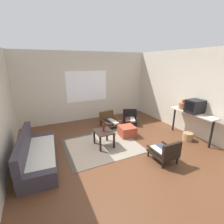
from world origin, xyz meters
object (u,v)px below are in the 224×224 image
wicker_basket (188,137)px  armchair_corner (130,118)px  ottoman_orange (127,131)px  clay_vase (183,106)px  glass_bottle (104,128)px  crt_television (195,106)px  coffee_table (104,135)px  armchair_striped_foreground (165,152)px  console_shelf (192,116)px  couch (36,155)px  armchair_by_window (109,120)px

wicker_basket → armchair_corner: bearing=114.3°
armchair_corner → ottoman_orange: armchair_corner is taller
armchair_corner → clay_vase: size_ratio=2.39×
glass_bottle → armchair_corner: bearing=36.1°
ottoman_orange → crt_television: (1.69, -1.02, 0.89)m
crt_television → wicker_basket: bearing=-164.2°
coffee_table → wicker_basket: 2.60m
ottoman_orange → armchair_striped_foreground: bearing=-86.8°
console_shelf → crt_television: 0.31m
armchair_striped_foreground → wicker_basket: bearing=20.8°
couch → glass_bottle: 1.79m
armchair_by_window → clay_vase: 2.55m
armchair_by_window → glass_bottle: (-0.72, -1.21, 0.31)m
armchair_striped_foreground → glass_bottle: bearing=127.3°
coffee_table → crt_television: crt_television is taller
couch → armchair_striped_foreground: couch is taller
armchair_striped_foreground → clay_vase: bearing=32.6°
coffee_table → clay_vase: clay_vase is taller
crt_television → wicker_basket: 0.95m
armchair_by_window → wicker_basket: armchair_by_window is taller
clay_vase → wicker_basket: clay_vase is taller
armchair_by_window → console_shelf: 2.76m
armchair_by_window → clay_vase: bearing=-38.6°
armchair_striped_foreground → clay_vase: size_ratio=2.02×
armchair_by_window → console_shelf: size_ratio=0.46×
ottoman_orange → glass_bottle: (-0.93, -0.27, 0.40)m
couch → wicker_basket: size_ratio=6.74×
console_shelf → clay_vase: size_ratio=4.78×
ottoman_orange → glass_bottle: 1.05m
armchair_by_window → console_shelf: bearing=-45.2°
console_shelf → crt_television: bearing=-94.6°
couch → wicker_basket: bearing=-9.5°
crt_television → glass_bottle: (-2.63, 0.75, -0.49)m
ottoman_orange → glass_bottle: bearing=-163.7°
crt_television → armchair_by_window: bearing=134.2°
crt_television → clay_vase: (0.00, 0.43, -0.09)m
armchair_by_window → armchair_striped_foreground: size_ratio=1.08×
armchair_corner → glass_bottle: glass_bottle is taller
armchair_by_window → armchair_corner: armchair_by_window is taller
armchair_corner → couch: bearing=-159.5°
glass_bottle → wicker_basket: 2.62m
wicker_basket → ottoman_orange: bearing=145.0°
armchair_by_window → armchair_striped_foreground: 2.57m
couch → armchair_striped_foreground: (2.77, -1.25, 0.04)m
armchair_corner → clay_vase: bearing=-54.5°
ottoman_orange → crt_television: bearing=-31.1°
clay_vase → glass_bottle: bearing=173.2°
clay_vase → wicker_basket: 0.99m
coffee_table → armchair_striped_foreground: bearing=-52.5°
crt_television → clay_vase: size_ratio=1.53×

